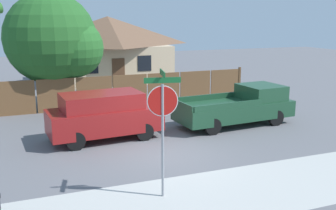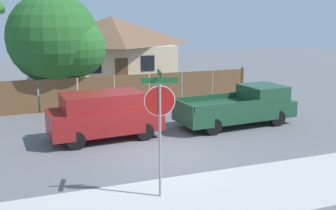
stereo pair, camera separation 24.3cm
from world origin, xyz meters
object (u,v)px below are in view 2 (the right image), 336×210
house (112,48)px  oak_tree (58,40)px  red_suv (105,114)px  stop_sign (160,112)px  orange_pickup (240,107)px

house → oak_tree: oak_tree is taller
house → red_suv: 15.03m
red_suv → stop_sign: size_ratio=1.31×
house → orange_pickup: (2.69, -14.52, -1.68)m
oak_tree → orange_pickup: size_ratio=1.11×
orange_pickup → stop_sign: stop_sign is taller
red_suv → house: bearing=72.1°
orange_pickup → stop_sign: size_ratio=1.59×
house → stop_sign: size_ratio=2.63×
red_suv → stop_sign: bearing=-90.5°
stop_sign → red_suv: bearing=106.2°
oak_tree → stop_sign: bearing=-83.3°
oak_tree → red_suv: (1.06, -6.67, -2.57)m
red_suv → oak_tree: bearing=94.7°
oak_tree → stop_sign: (1.44, -12.33, -1.20)m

